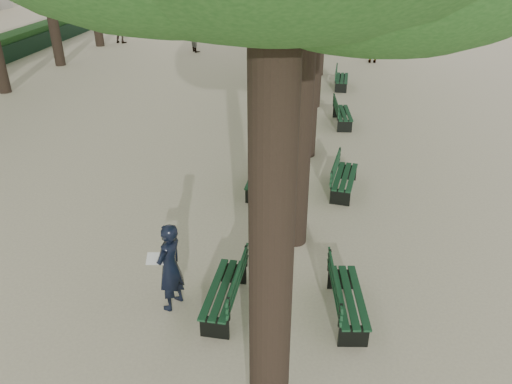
# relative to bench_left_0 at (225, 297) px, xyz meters

# --- Properties ---
(ground) EXTENTS (120.00, 120.00, 0.00)m
(ground) POSITION_rel_bench_left_0_xyz_m (-0.37, -0.51, -0.27)
(ground) COLOR beige
(ground) RESTS_ON ground
(bench_left_0) EXTENTS (0.62, 1.82, 0.92)m
(bench_left_0) POSITION_rel_bench_left_0_xyz_m (0.00, 0.00, 0.00)
(bench_left_0) COLOR black
(bench_left_0) RESTS_ON ground
(bench_left_1) EXTENTS (0.63, 1.82, 0.92)m
(bench_left_1) POSITION_rel_bench_left_0_xyz_m (-0.00, 4.89, 0.00)
(bench_left_1) COLOR black
(bench_left_1) RESTS_ON ground
(bench_left_2) EXTENTS (0.78, 1.86, 0.92)m
(bench_left_2) POSITION_rel_bench_left_0_xyz_m (-0.00, 10.41, 0.00)
(bench_left_2) COLOR black
(bench_left_2) RESTS_ON ground
(bench_left_3) EXTENTS (0.79, 1.86, 0.92)m
(bench_left_3) POSITION_rel_bench_left_0_xyz_m (-0.00, 15.24, 0.00)
(bench_left_3) COLOR black
(bench_left_3) RESTS_ON ground
(bench_right_0) EXTENTS (0.80, 1.86, 0.92)m
(bench_right_0) POSITION_rel_bench_left_0_xyz_m (2.27, 0.13, 0.00)
(bench_right_0) COLOR black
(bench_right_0) RESTS_ON ground
(bench_right_1) EXTENTS (0.80, 1.86, 0.92)m
(bench_right_1) POSITION_rel_bench_left_0_xyz_m (2.27, 5.13, 0.00)
(bench_right_1) COLOR black
(bench_right_1) RESTS_ON ground
(bench_right_2) EXTENTS (0.75, 1.85, 0.92)m
(bench_right_2) POSITION_rel_bench_left_0_xyz_m (2.27, 10.46, 0.00)
(bench_right_2) COLOR black
(bench_right_2) RESTS_ON ground
(bench_right_3) EXTENTS (0.63, 1.82, 0.92)m
(bench_right_3) POSITION_rel_bench_left_0_xyz_m (2.27, 15.31, 0.00)
(bench_right_3) COLOR black
(bench_right_3) RESTS_ON ground
(man_with_map) EXTENTS (0.72, 0.79, 1.78)m
(man_with_map) POSITION_rel_bench_left_0_xyz_m (-0.99, -0.06, 0.62)
(man_with_map) COLOR black
(man_with_map) RESTS_ON ground
(pedestrian_b) EXTENTS (0.71, 1.16, 1.72)m
(pedestrian_b) POSITION_rel_bench_left_0_xyz_m (1.55, 27.60, 0.59)
(pedestrian_b) COLOR #262628
(pedestrian_b) RESTS_ON ground
(pedestrian_d) EXTENTS (0.56, 0.88, 1.66)m
(pedestrian_d) POSITION_rel_bench_left_0_xyz_m (-1.96, 29.26, 0.56)
(pedestrian_d) COLOR #262628
(pedestrian_d) RESTS_ON ground
(pedestrian_a) EXTENTS (0.75, 0.84, 1.66)m
(pedestrian_a) POSITION_rel_bench_left_0_xyz_m (-6.11, 21.75, 0.56)
(pedestrian_a) COLOR #262628
(pedestrian_a) RESTS_ON ground
(pedestrian_e) EXTENTS (1.67, 0.71, 1.76)m
(pedestrian_e) POSITION_rel_bench_left_0_xyz_m (-11.45, 23.56, 0.61)
(pedestrian_e) COLOR #262628
(pedestrian_e) RESTS_ON ground
(pedestrian_c) EXTENTS (1.07, 0.41, 1.79)m
(pedestrian_c) POSITION_rel_bench_left_0_xyz_m (3.98, 20.45, 0.62)
(pedestrian_c) COLOR #262628
(pedestrian_c) RESTS_ON ground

